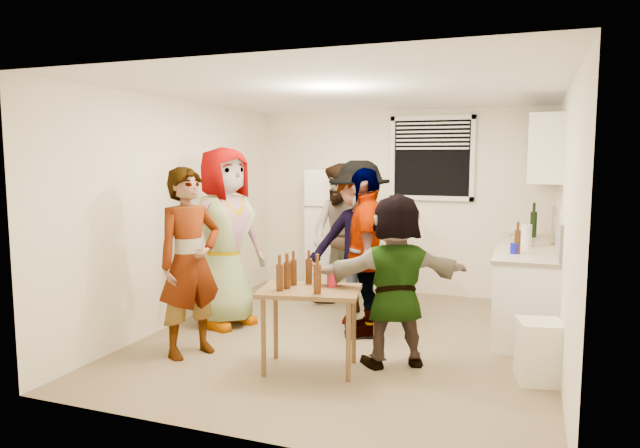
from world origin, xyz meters
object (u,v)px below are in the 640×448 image
at_px(wine_bottle, 533,237).
at_px(trash_bin, 540,352).
at_px(guest_back_right, 358,323).
at_px(blue_cup, 514,254).
at_px(refrigerator, 338,232).
at_px(red_cup, 332,286).
at_px(guest_back_left, 343,310).
at_px(guest_black, 364,334).
at_px(guest_grey, 227,324).
at_px(serving_table, 310,369).
at_px(beer_bottle_table, 317,293).
at_px(guest_orange, 394,364).
at_px(beer_bottle_counter, 517,254).
at_px(kettle, 524,241).
at_px(guest_stripe, 192,354).

xyz_separation_m(wine_bottle, trash_bin, (0.08, -2.38, -0.65)).
height_order(trash_bin, guest_back_right, trash_bin).
height_order(blue_cup, guest_back_right, blue_cup).
xyz_separation_m(refrigerator, blue_cup, (2.32, -1.35, 0.05)).
bearing_deg(red_cup, blue_cup, 41.44).
height_order(guest_back_left, guest_black, guest_back_left).
relative_size(wine_bottle, guest_grey, 0.16).
bearing_deg(wine_bottle, guest_grey, -149.82).
distance_m(serving_table, beer_bottle_table, 0.75).
xyz_separation_m(blue_cup, guest_back_left, (-1.98, 0.52, -0.90)).
xyz_separation_m(blue_cup, guest_orange, (-0.97, -1.08, -0.90)).
bearing_deg(guest_black, red_cup, -18.37).
bearing_deg(guest_grey, guest_back_left, -23.49).
bearing_deg(trash_bin, guest_back_right, 150.13).
distance_m(beer_bottle_counter, guest_black, 1.77).
height_order(blue_cup, serving_table, blue_cup).
distance_m(beer_bottle_counter, guest_grey, 3.21).
xyz_separation_m(red_cup, guest_grey, (-1.52, 0.79, -0.73)).
height_order(serving_table, guest_black, serving_table).
bearing_deg(guest_back_left, beer_bottle_counter, 5.60).
height_order(kettle, guest_back_left, kettle).
distance_m(trash_bin, guest_black, 1.89).
bearing_deg(guest_grey, guest_orange, -84.14).
bearing_deg(guest_back_right, guest_grey, -158.26).
xyz_separation_m(beer_bottle_table, guest_back_left, (-0.47, 2.11, -0.73)).
distance_m(refrigerator, beer_bottle_counter, 2.70).
bearing_deg(guest_back_left, guest_grey, -114.87).
bearing_deg(guest_orange, guest_stripe, -17.20).
relative_size(beer_bottle_counter, blue_cup, 2.18).
distance_m(guest_grey, guest_back_right, 1.48).
bearing_deg(kettle, guest_stripe, -150.82).
bearing_deg(refrigerator, kettle, -10.01).
bearing_deg(blue_cup, refrigerator, 149.89).
relative_size(guest_grey, guest_stripe, 1.11).
height_order(serving_table, beer_bottle_table, beer_bottle_table).
xyz_separation_m(guest_back_right, guest_black, (0.17, -0.35, 0.00)).
xyz_separation_m(wine_bottle, beer_bottle_table, (-1.69, -2.93, -0.17)).
bearing_deg(guest_grey, refrigerator, 1.06).
height_order(refrigerator, guest_orange, refrigerator).
distance_m(beer_bottle_counter, guest_back_right, 1.89).
xyz_separation_m(beer_bottle_counter, red_cup, (-1.51, -1.32, -0.17)).
bearing_deg(guest_stripe, wine_bottle, -20.65).
bearing_deg(beer_bottle_counter, wine_bottle, 83.50).
bearing_deg(guest_orange, beer_bottle_table, 13.90).
bearing_deg(serving_table, guest_black, 81.65).
relative_size(wine_bottle, trash_bin, 0.61).
bearing_deg(guest_black, guest_stripe, -66.71).
height_order(beer_bottle_counter, guest_back_right, beer_bottle_counter).
relative_size(guest_stripe, guest_orange, 1.14).
bearing_deg(serving_table, blue_cup, 41.75).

